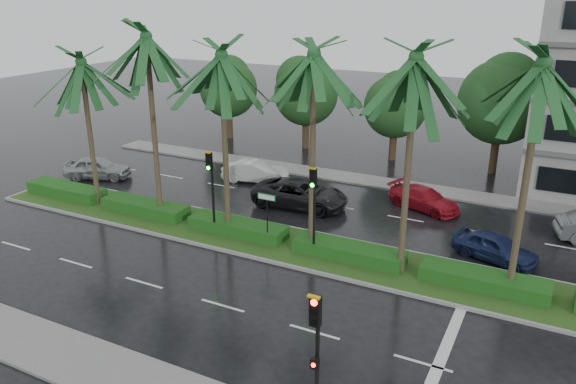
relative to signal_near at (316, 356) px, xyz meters
The scene contains 17 objects.
ground 11.42m from the signal_near, 122.58° to the left, with size 120.00×120.00×0.00m, color black.
near_sidewalk 6.53m from the signal_near, behind, with size 40.00×2.40×0.12m, color slate.
far_sidewalk 22.35m from the signal_near, 105.67° to the left, with size 40.00×2.00×0.12m, color slate.
median 12.24m from the signal_near, 120.00° to the left, with size 36.00×4.00×0.15m.
hedge 12.17m from the signal_near, 120.00° to the left, with size 35.20×1.40×0.60m.
lane_markings 9.76m from the signal_near, 108.30° to the left, with size 34.00×13.06×0.01m.
palm_row 14.00m from the signal_near, 124.85° to the left, with size 26.30×4.20×10.28m.
signal_near is the anchor object (origin of this frame).
signal_median_left 13.93m from the signal_near, 135.91° to the left, with size 0.34×0.42×4.36m.
signal_median_right 10.69m from the signal_near, 114.91° to the left, with size 0.34×0.42×4.36m.
street_sign 12.11m from the signal_near, 125.34° to the left, with size 0.95×0.09×2.60m.
bg_trees 27.65m from the signal_near, 101.93° to the left, with size 32.56×5.56×8.03m.
car_silver 26.10m from the signal_near, 147.65° to the left, with size 4.26×1.72×1.45m, color #989B9F.
car_white 21.99m from the signal_near, 124.55° to the left, with size 4.18×1.46×1.38m, color silver.
car_darkgrey 17.44m from the signal_near, 117.19° to the left, with size 5.50×2.54×1.53m, color black.
car_red 18.44m from the signal_near, 94.69° to the left, with size 4.25×1.73×1.23m, color maroon.
car_blue 13.87m from the signal_near, 77.40° to the left, with size 3.87×1.56×1.32m, color navy.
Camera 1 is at (11.09, -21.05, 11.89)m, focal length 35.00 mm.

